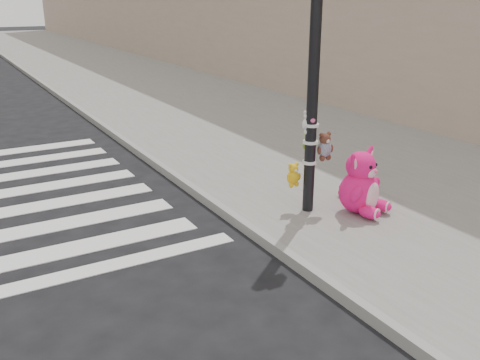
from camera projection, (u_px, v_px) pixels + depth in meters
ground at (205, 330)px, 5.36m from camera, size 120.00×120.00×0.00m
sidewalk_near at (207, 106)px, 15.88m from camera, size 7.00×80.00×0.14m
curb_edge at (91, 119)px, 14.26m from camera, size 0.12×80.00×0.15m
signal_pole at (313, 100)px, 7.49m from camera, size 0.69×0.49×4.00m
pink_bunny at (361, 187)px, 7.79m from camera, size 0.81×0.87×0.99m
red_teddy at (341, 191)px, 8.51m from camera, size 0.13×0.10×0.18m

